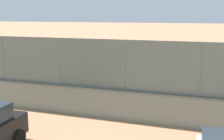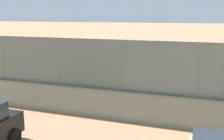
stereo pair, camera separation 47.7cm
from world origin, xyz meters
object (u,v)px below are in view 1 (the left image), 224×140
player_foreground_swinging (71,71)px  sports_ball (47,69)px  player_near_wall_returning (147,69)px  courtside_bench (111,100)px

player_foreground_swinging → sports_ball: (0.48, 2.24, 0.53)m
player_foreground_swinging → sports_ball: 2.35m
player_near_wall_returning → courtside_bench: size_ratio=1.07×
sports_ball → courtside_bench: sports_ball is taller
player_foreground_swinging → courtside_bench: 5.29m
sports_ball → courtside_bench: 4.67m
sports_ball → player_near_wall_returning: bearing=-140.3°
player_foreground_swinging → courtside_bench: bearing=137.4°
player_near_wall_returning → courtside_bench: player_near_wall_returning is taller
player_foreground_swinging → player_near_wall_returning: size_ratio=1.00×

